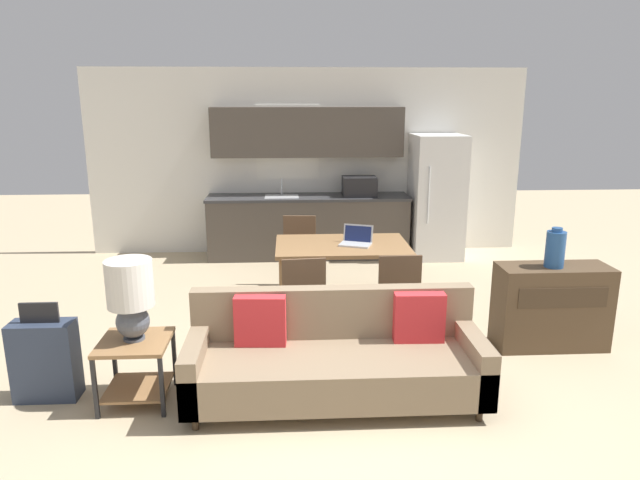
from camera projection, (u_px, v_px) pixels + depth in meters
ground_plane at (328, 411)px, 4.29m from camera, size 20.00×20.00×0.00m
wall_back at (307, 162)px, 8.44m from camera, size 6.40×0.07×2.70m
kitchen_counter at (309, 199)px, 8.27m from camera, size 2.91×0.65×2.15m
refrigerator at (436, 197)px, 8.24m from camera, size 0.71×0.78×1.77m
dining_table at (342, 250)px, 6.12m from camera, size 1.42×0.93×0.76m
couch at (335, 358)px, 4.43m from camera, size 2.26×0.80×0.82m
side_table at (136, 360)px, 4.36m from camera, size 0.52×0.52×0.51m
table_lamp at (130, 294)px, 4.25m from camera, size 0.35×0.35×0.63m
credenza at (551, 306)px, 5.32m from camera, size 1.02×0.41×0.79m
vase at (555, 249)px, 5.16m from camera, size 0.17×0.17×0.37m
dining_chair_far_left at (299, 249)px, 6.93m from camera, size 0.45×0.45×0.88m
dining_chair_near_left at (303, 295)px, 5.33m from camera, size 0.46×0.46×0.88m
dining_chair_near_right at (397, 292)px, 5.44m from camera, size 0.43×0.43×0.88m
laptop at (357, 240)px, 6.09m from camera, size 0.39×0.35×0.20m
suitcase at (45, 360)px, 4.41m from camera, size 0.48×0.22×0.79m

